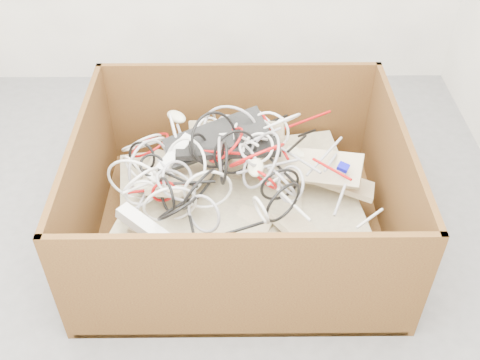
{
  "coord_description": "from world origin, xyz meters",
  "views": [
    {
      "loc": [
        0.18,
        -1.62,
        1.87
      ],
      "look_at": [
        0.2,
        0.16,
        0.3
      ],
      "focal_mm": 41.97,
      "sensor_mm": 36.0,
      "label": 1
    }
  ],
  "objects_px": {
    "power_strip_right": "(149,230)",
    "vga_plug": "(343,167)",
    "cardboard_box": "(236,211)",
    "power_strip_left": "(171,159)"
  },
  "relations": [
    {
      "from": "power_strip_right",
      "to": "vga_plug",
      "type": "xyz_separation_m",
      "value": [
        0.77,
        0.32,
        0.03
      ]
    },
    {
      "from": "power_strip_left",
      "to": "vga_plug",
      "type": "height_order",
      "value": "power_strip_left"
    },
    {
      "from": "power_strip_right",
      "to": "vga_plug",
      "type": "distance_m",
      "value": 0.84
    },
    {
      "from": "cardboard_box",
      "to": "power_strip_left",
      "type": "distance_m",
      "value": 0.37
    },
    {
      "from": "power_strip_right",
      "to": "vga_plug",
      "type": "relative_size",
      "value": 6.53
    },
    {
      "from": "vga_plug",
      "to": "cardboard_box",
      "type": "bearing_deg",
      "value": -150.02
    },
    {
      "from": "cardboard_box",
      "to": "power_strip_left",
      "type": "xyz_separation_m",
      "value": [
        -0.27,
        0.07,
        0.24
      ]
    },
    {
      "from": "power_strip_left",
      "to": "power_strip_right",
      "type": "relative_size",
      "value": 0.91
    },
    {
      "from": "cardboard_box",
      "to": "power_strip_left",
      "type": "height_order",
      "value": "cardboard_box"
    },
    {
      "from": "power_strip_right",
      "to": "vga_plug",
      "type": "bearing_deg",
      "value": 59.25
    }
  ]
}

